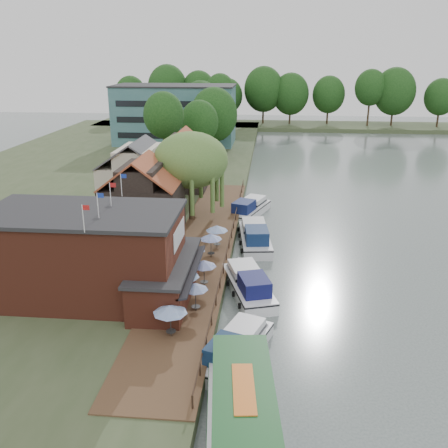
{
  "coord_description": "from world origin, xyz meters",
  "views": [
    {
      "loc": [
        -1.36,
        -36.7,
        20.07
      ],
      "look_at": [
        -6.0,
        12.0,
        3.0
      ],
      "focal_mm": 40.0,
      "sensor_mm": 36.0,
      "label": 1
    }
  ],
  "objects_px": {
    "cottage_a": "(143,196)",
    "umbrella_5": "(211,245)",
    "cruiser_2": "(255,234)",
    "tour_boat": "(244,421)",
    "cruiser_0": "(236,344)",
    "swan": "(246,424)",
    "cottage_c": "(182,160)",
    "cruiser_1": "(248,281)",
    "hotel_block": "(175,114)",
    "cottage_b": "(139,173)",
    "umbrella_4": "(195,257)",
    "pub": "(109,255)",
    "umbrella_1": "(196,297)",
    "umbrella_6": "(217,236)",
    "willow": "(191,177)",
    "cruiser_3": "(249,206)",
    "umbrella_0": "(171,321)",
    "umbrella_2": "(186,284)"
  },
  "relations": [
    {
      "from": "umbrella_2",
      "to": "swan",
      "type": "relative_size",
      "value": 5.4
    },
    {
      "from": "cottage_a",
      "to": "umbrella_6",
      "type": "bearing_deg",
      "value": -24.49
    },
    {
      "from": "cottage_b",
      "to": "umbrella_0",
      "type": "bearing_deg",
      "value": -71.88
    },
    {
      "from": "umbrella_2",
      "to": "cruiser_0",
      "type": "bearing_deg",
      "value": -55.08
    },
    {
      "from": "umbrella_0",
      "to": "cruiser_0",
      "type": "height_order",
      "value": "umbrella_0"
    },
    {
      "from": "cottage_c",
      "to": "swan",
      "type": "distance_m",
      "value": 48.63
    },
    {
      "from": "umbrella_0",
      "to": "cruiser_2",
      "type": "bearing_deg",
      "value": 76.05
    },
    {
      "from": "cruiser_0",
      "to": "swan",
      "type": "distance_m",
      "value": 6.74
    },
    {
      "from": "swan",
      "to": "cottage_b",
      "type": "bearing_deg",
      "value": 112.51
    },
    {
      "from": "hotel_block",
      "to": "tour_boat",
      "type": "distance_m",
      "value": 87.7
    },
    {
      "from": "cruiser_2",
      "to": "tour_boat",
      "type": "relative_size",
      "value": 0.72
    },
    {
      "from": "cruiser_0",
      "to": "cruiser_1",
      "type": "relative_size",
      "value": 0.93
    },
    {
      "from": "umbrella_4",
      "to": "swan",
      "type": "bearing_deg",
      "value": -72.95
    },
    {
      "from": "willow",
      "to": "tour_boat",
      "type": "xyz_separation_m",
      "value": [
        8.16,
        -34.29,
        -4.63
      ]
    },
    {
      "from": "umbrella_0",
      "to": "umbrella_1",
      "type": "bearing_deg",
      "value": 71.71
    },
    {
      "from": "umbrella_6",
      "to": "cruiser_3",
      "type": "distance_m",
      "value": 14.4
    },
    {
      "from": "willow",
      "to": "umbrella_5",
      "type": "height_order",
      "value": "willow"
    },
    {
      "from": "cottage_b",
      "to": "cruiser_3",
      "type": "relative_size",
      "value": 0.98
    },
    {
      "from": "cottage_a",
      "to": "umbrella_4",
      "type": "relative_size",
      "value": 3.62
    },
    {
      "from": "umbrella_1",
      "to": "swan",
      "type": "height_order",
      "value": "umbrella_1"
    },
    {
      "from": "cottage_c",
      "to": "umbrella_1",
      "type": "height_order",
      "value": "cottage_c"
    },
    {
      "from": "cottage_a",
      "to": "umbrella_0",
      "type": "relative_size",
      "value": 3.53
    },
    {
      "from": "hotel_block",
      "to": "umbrella_1",
      "type": "bearing_deg",
      "value": -78.2
    },
    {
      "from": "umbrella_4",
      "to": "tour_boat",
      "type": "height_order",
      "value": "umbrella_4"
    },
    {
      "from": "umbrella_1",
      "to": "umbrella_5",
      "type": "xyz_separation_m",
      "value": [
        -0.11,
        10.73,
        0.0
      ]
    },
    {
      "from": "umbrella_0",
      "to": "swan",
      "type": "height_order",
      "value": "umbrella_0"
    },
    {
      "from": "willow",
      "to": "cruiser_2",
      "type": "distance_m",
      "value": 10.4
    },
    {
      "from": "cottage_a",
      "to": "umbrella_5",
      "type": "bearing_deg",
      "value": -37.68
    },
    {
      "from": "pub",
      "to": "cruiser_0",
      "type": "bearing_deg",
      "value": -30.66
    },
    {
      "from": "hotel_block",
      "to": "cottage_b",
      "type": "height_order",
      "value": "hotel_block"
    },
    {
      "from": "hotel_block",
      "to": "umbrella_2",
      "type": "distance_m",
      "value": 72.44
    },
    {
      "from": "cottage_b",
      "to": "cruiser_1",
      "type": "distance_m",
      "value": 26.63
    },
    {
      "from": "umbrella_4",
      "to": "cruiser_1",
      "type": "distance_m",
      "value": 5.6
    },
    {
      "from": "cottage_c",
      "to": "cottage_a",
      "type": "bearing_deg",
      "value": -93.01
    },
    {
      "from": "umbrella_5",
      "to": "cruiser_2",
      "type": "xyz_separation_m",
      "value": [
        4.04,
        6.31,
        -1.01
      ]
    },
    {
      "from": "umbrella_5",
      "to": "cruiser_2",
      "type": "distance_m",
      "value": 7.56
    },
    {
      "from": "umbrella_5",
      "to": "cruiser_1",
      "type": "xyz_separation_m",
      "value": [
        3.9,
        -5.31,
        -1.07
      ]
    },
    {
      "from": "umbrella_6",
      "to": "tour_boat",
      "type": "bearing_deg",
      "value": -80.61
    },
    {
      "from": "cruiser_3",
      "to": "umbrella_2",
      "type": "bearing_deg",
      "value": -79.18
    },
    {
      "from": "cruiser_2",
      "to": "cruiser_1",
      "type": "bearing_deg",
      "value": -97.54
    },
    {
      "from": "willow",
      "to": "tour_boat",
      "type": "height_order",
      "value": "willow"
    },
    {
      "from": "cottage_c",
      "to": "willow",
      "type": "height_order",
      "value": "willow"
    },
    {
      "from": "umbrella_1",
      "to": "cruiser_0",
      "type": "bearing_deg",
      "value": -51.58
    },
    {
      "from": "cottage_c",
      "to": "umbrella_5",
      "type": "distance_m",
      "value": 26.44
    },
    {
      "from": "umbrella_4",
      "to": "pub",
      "type": "bearing_deg",
      "value": -136.91
    },
    {
      "from": "pub",
      "to": "umbrella_6",
      "type": "xyz_separation_m",
      "value": [
        7.46,
        11.15,
        -2.36
      ]
    },
    {
      "from": "cottage_c",
      "to": "cruiser_2",
      "type": "relative_size",
      "value": 0.81
    },
    {
      "from": "tour_boat",
      "to": "swan",
      "type": "relative_size",
      "value": 32.98
    },
    {
      "from": "cottage_b",
      "to": "umbrella_2",
      "type": "height_order",
      "value": "cottage_b"
    },
    {
      "from": "cruiser_2",
      "to": "swan",
      "type": "height_order",
      "value": "cruiser_2"
    }
  ]
}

